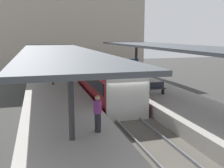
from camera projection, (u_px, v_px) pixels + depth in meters
The scene contains 13 objects.
ground_plane at pixel (123, 119), 16.52m from camera, with size 80.00×80.00×0.00m, color #383835.
platform_left at pixel (62, 116), 15.41m from camera, with size 4.40×28.00×1.00m, color #ADA8A0.
platform_right at pixel (177, 107), 17.45m from camera, with size 4.40×28.00×1.00m, color #ADA8A0.
track_ballast at pixel (123, 117), 16.50m from camera, with size 3.20×28.00×0.20m, color #59544C.
rail_near_side at pixel (112, 116), 16.28m from camera, with size 0.08×28.00×0.14m, color slate.
rail_far_side at pixel (134, 114), 16.67m from camera, with size 0.08×28.00×0.14m, color slate.
commuter_train at pixel (105, 81), 20.37m from camera, with size 2.78×10.75×3.10m.
canopy_left at pixel (57, 52), 16.06m from camera, with size 4.18×21.00×3.30m.
canopy_right at pixel (170, 47), 18.07m from camera, with size 4.18×21.00×3.50m.
platform_bench at pixel (156, 88), 18.82m from camera, with size 1.40×0.41×0.86m.
platform_sign at pixel (133, 66), 22.45m from camera, with size 0.90×0.08×2.21m.
passenger_mid_platform at pixel (98, 113), 11.38m from camera, with size 0.36×0.36×1.65m.
station_building_backdrop at pixel (71, 33), 34.28m from camera, with size 18.00×6.00×11.00m, color #A89E8E.
Camera 1 is at (-5.00, -15.05, 5.18)m, focal length 42.16 mm.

